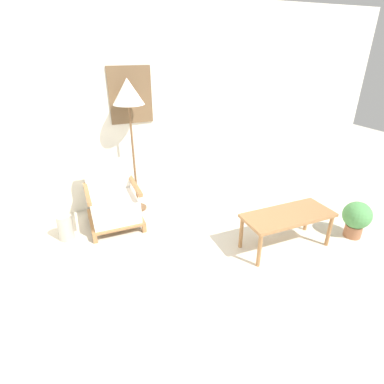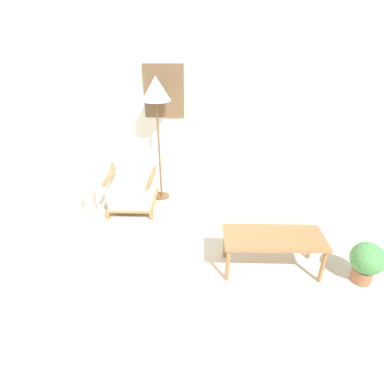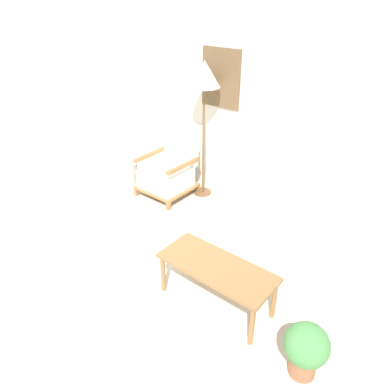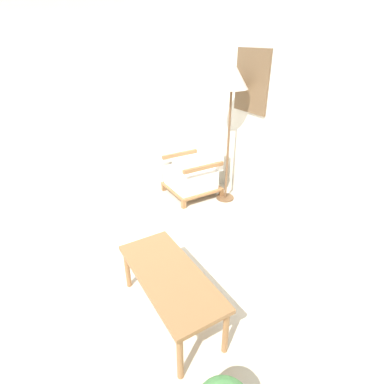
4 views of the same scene
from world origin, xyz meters
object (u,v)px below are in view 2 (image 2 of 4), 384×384
armchair (133,188)px  coffee_table (273,240)px  potted_plant (367,261)px  floor_lamp (156,94)px  vase (90,200)px

armchair → coffee_table: armchair is taller
armchair → potted_plant: size_ratio=1.72×
floor_lamp → vase: size_ratio=5.49×
armchair → floor_lamp: bearing=38.0°
vase → potted_plant: potted_plant is taller
coffee_table → vase: size_ratio=3.20×
floor_lamp → potted_plant: size_ratio=3.84×
floor_lamp → coffee_table: 2.38m
armchair → coffee_table: 2.15m
floor_lamp → vase: (-0.98, -0.42, -1.40)m
coffee_table → vase: (-2.34, 1.14, -0.22)m
armchair → vase: (-0.61, -0.13, -0.14)m
potted_plant → floor_lamp: bearing=142.9°
floor_lamp → armchair: bearing=-142.0°
coffee_table → potted_plant: (0.92, -0.16, -0.12)m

